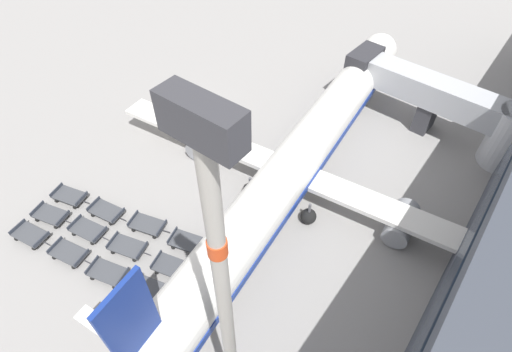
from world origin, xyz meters
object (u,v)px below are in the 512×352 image
object	(u,v)px
baggage_dolly_row_mid_a_col_c	(128,247)
apron_light_mast	(227,321)
baggage_dolly_row_near_col_c	(108,273)
baggage_dolly_row_mid_b_col_d	(188,242)
baggage_dolly_row_mid_b_col_a	(70,196)
baggage_dolly_row_mid_a_col_a	(51,215)
baggage_dolly_row_mid_b_col_b	(107,211)
baggage_dolly_row_near_col_b	(69,253)
baggage_dolly_row_mid_a_col_b	(88,230)
airplane	(299,158)
baggage_dolly_row_near_col_d	(154,291)
baggage_dolly_row_mid_a_col_d	(172,267)
baggage_dolly_row_mid_b_col_c	(148,225)
baggage_dolly_row_near_col_a	(31,235)

from	to	relation	value
baggage_dolly_row_mid_a_col_c	apron_light_mast	size ratio (longest dim) A/B	0.16
baggage_dolly_row_near_col_c	baggage_dolly_row_mid_b_col_d	bearing A→B (deg)	63.02
baggage_dolly_row_mid_b_col_a	baggage_dolly_row_mid_b_col_d	xyz separation A→B (m)	(12.00, 2.91, 0.00)
baggage_dolly_row_mid_a_col_a	baggage_dolly_row_mid_b_col_b	distance (m)	4.74
baggage_dolly_row_near_col_b	baggage_dolly_row_near_col_c	world-z (taller)	same
baggage_dolly_row_near_col_b	baggage_dolly_row_near_col_c	size ratio (longest dim) A/B	1.00
baggage_dolly_row_mid_a_col_b	baggage_dolly_row_mid_b_col_d	distance (m)	8.64
airplane	baggage_dolly_row_mid_b_col_b	xyz separation A→B (m)	(-11.08, -13.48, -2.64)
baggage_dolly_row_near_col_c	baggage_dolly_row_mid_a_col_a	bearing A→B (deg)	176.11
baggage_dolly_row_near_col_d	baggage_dolly_row_mid_b_col_d	xyz separation A→B (m)	(-1.02, 4.69, 0.00)
baggage_dolly_row_mid_a_col_b	baggage_dolly_row_mid_a_col_c	bearing A→B (deg)	13.18
baggage_dolly_row_mid_a_col_c	baggage_dolly_row_mid_a_col_d	size ratio (longest dim) A/B	1.00
baggage_dolly_row_near_col_c	baggage_dolly_row_mid_a_col_d	world-z (taller)	same
baggage_dolly_row_near_col_b	baggage_dolly_row_mid_a_col_d	xyz separation A→B (m)	(7.49, 4.13, 0.00)
baggage_dolly_row_mid_b_col_b	baggage_dolly_row_mid_b_col_c	size ratio (longest dim) A/B	1.00
baggage_dolly_row_mid_b_col_d	baggage_dolly_row_near_col_a	bearing A→B (deg)	-145.71
baggage_dolly_row_mid_b_col_b	apron_light_mast	distance (m)	23.53
airplane	baggage_dolly_row_mid_a_col_b	size ratio (longest dim) A/B	12.68
baggage_dolly_row_mid_a_col_b	baggage_dolly_row_mid_b_col_c	distance (m)	4.95
baggage_dolly_row_near_col_b	baggage_dolly_row_mid_b_col_d	xyz separation A→B (m)	(6.84, 6.55, 0.00)
baggage_dolly_row_near_col_a	apron_light_mast	world-z (taller)	apron_light_mast
baggage_dolly_row_mid_b_col_c	apron_light_mast	bearing A→B (deg)	-22.57
baggage_dolly_row_mid_b_col_d	baggage_dolly_row_mid_b_col_c	bearing A→B (deg)	-168.45
baggage_dolly_row_near_col_a	apron_light_mast	size ratio (longest dim) A/B	0.16
baggage_dolly_row_mid_b_col_a	baggage_dolly_row_mid_b_col_b	distance (m)	4.17
baggage_dolly_row_mid_b_col_a	apron_light_mast	xyz separation A→B (m)	(23.04, -4.13, 12.98)
baggage_dolly_row_mid_b_col_b	baggage_dolly_row_near_col_d	bearing A→B (deg)	-16.69
baggage_dolly_row_mid_a_col_b	baggage_dolly_row_mid_b_col_d	xyz separation A→B (m)	(7.53, 4.22, 0.00)
baggage_dolly_row_mid_b_col_b	baggage_dolly_row_mid_b_col_d	size ratio (longest dim) A/B	1.00
baggage_dolly_row_mid_a_col_c	baggage_dolly_row_mid_b_col_d	size ratio (longest dim) A/B	1.00
airplane	baggage_dolly_row_near_col_d	distance (m)	16.52
baggage_dolly_row_near_col_a	airplane	bearing A→B (deg)	53.38
baggage_dolly_row_near_col_c	apron_light_mast	size ratio (longest dim) A/B	0.16
baggage_dolly_row_mid_a_col_b	baggage_dolly_row_mid_b_col_c	bearing A→B (deg)	43.68
baggage_dolly_row_mid_a_col_c	baggage_dolly_row_mid_b_col_d	distance (m)	4.86
baggage_dolly_row_near_col_b	baggage_dolly_row_mid_a_col_c	distance (m)	4.61
baggage_dolly_row_mid_b_col_c	baggage_dolly_row_mid_b_col_d	xyz separation A→B (m)	(3.96, 0.81, 0.00)
baggage_dolly_row_near_col_d	baggage_dolly_row_mid_a_col_d	bearing A→B (deg)	99.38
baggage_dolly_row_mid_a_col_d	baggage_dolly_row_mid_b_col_a	xyz separation A→B (m)	(-12.65, -0.49, 0.00)
baggage_dolly_row_mid_b_col_a	baggage_dolly_row_near_col_d	bearing A→B (deg)	-7.79
baggage_dolly_row_mid_b_col_b	baggage_dolly_row_mid_b_col_c	world-z (taller)	same
baggage_dolly_row_mid_a_col_b	apron_light_mast	distance (m)	22.83
baggage_dolly_row_mid_a_col_a	apron_light_mast	bearing A→B (deg)	-4.69
airplane	baggage_dolly_row_mid_b_col_a	distance (m)	21.06
baggage_dolly_row_near_col_a	baggage_dolly_row_mid_a_col_b	distance (m)	4.68
baggage_dolly_row_mid_a_col_d	baggage_dolly_row_mid_b_col_a	bearing A→B (deg)	-177.77
airplane	apron_light_mast	world-z (taller)	apron_light_mast
baggage_dolly_row_mid_a_col_a	baggage_dolly_row_mid_b_col_a	xyz separation A→B (m)	(-0.58, 2.29, 0.00)
baggage_dolly_row_near_col_a	baggage_dolly_row_mid_a_col_a	world-z (taller)	same
baggage_dolly_row_mid_b_col_b	baggage_dolly_row_mid_b_col_d	xyz separation A→B (m)	(7.93, 2.01, 0.00)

